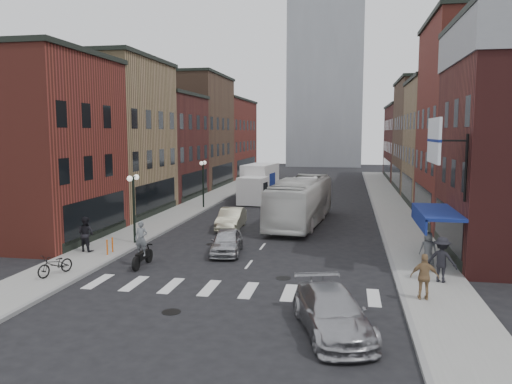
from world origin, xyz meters
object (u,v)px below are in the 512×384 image
(bike_rack, at_px, (110,246))
(parked_bicycle, at_px, (55,264))
(streetlamp_far, at_px, (203,175))
(transit_bus, at_px, (301,201))
(motorcycle_rider, at_px, (142,246))
(ped_right_c, at_px, (428,249))
(streetlamp_near, at_px, (134,196))
(curb_car, at_px, (332,312))
(billboard_sign, at_px, (436,142))
(sedan_left_far, at_px, (231,219))
(ped_left_solo, at_px, (86,234))
(box_truck, at_px, (258,183))
(sedan_left_near, at_px, (227,242))
(ped_right_b, at_px, (424,277))
(ped_right_a, at_px, (442,260))

(bike_rack, height_order, parked_bicycle, parked_bicycle)
(streetlamp_far, distance_m, transit_bus, 10.52)
(streetlamp_far, bearing_deg, motorcycle_rider, -82.73)
(ped_right_c, bearing_deg, motorcycle_rider, 6.98)
(bike_rack, bearing_deg, streetlamp_near, 85.76)
(curb_car, relative_size, parked_bicycle, 2.63)
(billboard_sign, bearing_deg, curb_car, -119.80)
(sedan_left_far, height_order, curb_car, curb_car)
(transit_bus, height_order, ped_left_solo, transit_bus)
(parked_bicycle, bearing_deg, ped_left_solo, 120.73)
(box_truck, relative_size, motorcycle_rider, 3.58)
(ped_right_c, bearing_deg, bike_rack, -0.32)
(curb_car, bearing_deg, ped_left_solo, 131.32)
(motorcycle_rider, distance_m, transit_bus, 14.47)
(transit_bus, height_order, parked_bicycle, transit_bus)
(streetlamp_far, bearing_deg, sedan_left_near, -68.95)
(motorcycle_rider, distance_m, ped_right_b, 13.14)
(curb_car, distance_m, parked_bicycle, 13.10)
(transit_bus, bearing_deg, motorcycle_rider, -111.51)
(ped_right_a, xyz_separation_m, ped_right_b, (-1.06, -2.50, -0.09))
(bike_rack, relative_size, sedan_left_far, 0.19)
(ped_right_b, bearing_deg, streetlamp_near, -23.74)
(bike_rack, xyz_separation_m, ped_right_a, (16.42, -2.07, 0.58))
(ped_right_b, distance_m, ped_right_c, 5.19)
(ped_right_a, bearing_deg, streetlamp_far, -26.68)
(streetlamp_far, bearing_deg, curb_car, -64.64)
(streetlamp_near, bearing_deg, streetlamp_far, 90.00)
(billboard_sign, height_order, curb_car, billboard_sign)
(motorcycle_rider, height_order, transit_bus, transit_bus)
(billboard_sign, xyz_separation_m, sedan_left_near, (-10.21, 2.50, -5.47))
(ped_left_solo, xyz_separation_m, ped_right_a, (17.92, -2.30, 0.03))
(billboard_sign, bearing_deg, streetlamp_near, 167.65)
(ped_left_solo, height_order, ped_right_b, ped_left_solo)
(transit_bus, distance_m, ped_left_solo, 15.25)
(sedan_left_far, bearing_deg, ped_right_c, -37.38)
(box_truck, xyz_separation_m, sedan_left_near, (2.02, -20.63, -1.05))
(streetlamp_far, height_order, ped_right_a, streetlamp_far)
(streetlamp_near, distance_m, transit_bus, 12.37)
(streetlamp_near, distance_m, sedan_left_near, 6.28)
(sedan_left_near, bearing_deg, ped_right_c, -13.20)
(streetlamp_far, distance_m, ped_right_c, 22.85)
(parked_bicycle, relative_size, ped_right_c, 1.13)
(billboard_sign, bearing_deg, ped_right_c, 87.41)
(parked_bicycle, xyz_separation_m, ped_right_a, (16.94, 2.13, 0.49))
(sedan_left_near, relative_size, parked_bicycle, 2.08)
(billboard_sign, distance_m, motorcycle_rider, 14.58)
(billboard_sign, distance_m, bike_rack, 17.14)
(motorcycle_rider, relative_size, sedan_left_far, 0.53)
(billboard_sign, bearing_deg, box_truck, 117.87)
(motorcycle_rider, distance_m, curb_car, 11.44)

